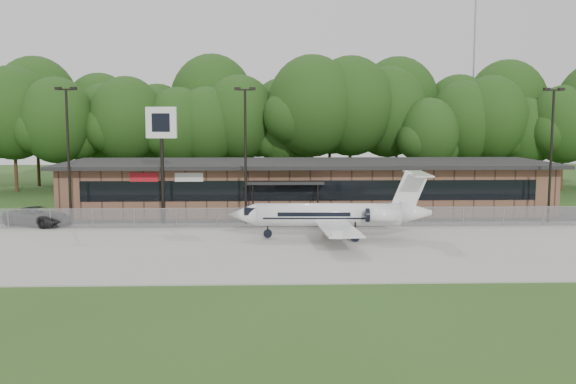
{
  "coord_description": "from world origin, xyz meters",
  "views": [
    {
      "loc": [
        -3.4,
        -31.08,
        7.99
      ],
      "look_at": [
        -1.99,
        12.0,
        3.0
      ],
      "focal_mm": 40.0,
      "sensor_mm": 36.0,
      "label": 1
    }
  ],
  "objects_px": {
    "business_jet": "(335,215)",
    "pole_sign": "(162,135)",
    "suv": "(38,217)",
    "terminal": "(306,186)"
  },
  "relations": [
    {
      "from": "suv",
      "to": "pole_sign",
      "type": "relative_size",
      "value": 0.59
    },
    {
      "from": "suv",
      "to": "pole_sign",
      "type": "height_order",
      "value": "pole_sign"
    },
    {
      "from": "terminal",
      "to": "business_jet",
      "type": "height_order",
      "value": "business_jet"
    },
    {
      "from": "business_jet",
      "to": "suv",
      "type": "relative_size",
      "value": 2.6
    },
    {
      "from": "terminal",
      "to": "pole_sign",
      "type": "distance_m",
      "value": 14.05
    },
    {
      "from": "terminal",
      "to": "suv",
      "type": "height_order",
      "value": "terminal"
    },
    {
      "from": "business_jet",
      "to": "pole_sign",
      "type": "bearing_deg",
      "value": 154.76
    },
    {
      "from": "terminal",
      "to": "pole_sign",
      "type": "bearing_deg",
      "value": -147.47
    },
    {
      "from": "business_jet",
      "to": "suv",
      "type": "bearing_deg",
      "value": 166.49
    },
    {
      "from": "terminal",
      "to": "pole_sign",
      "type": "height_order",
      "value": "pole_sign"
    }
  ]
}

